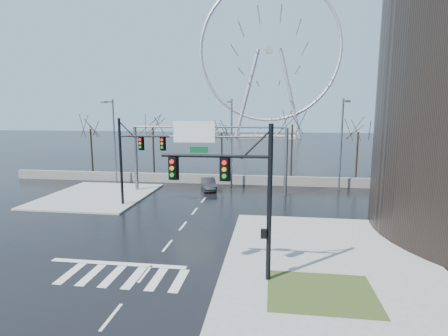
% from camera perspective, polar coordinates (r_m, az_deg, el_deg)
% --- Properties ---
extents(ground, '(260.00, 260.00, 0.00)m').
position_cam_1_polar(ground, '(23.38, -9.23, -12.41)').
color(ground, black).
rests_on(ground, ground).
extents(sidewalk_right_ext, '(12.00, 10.00, 0.15)m').
position_cam_1_polar(sidewalk_right_ext, '(24.51, 15.74, -11.42)').
color(sidewalk_right_ext, gray).
rests_on(sidewalk_right_ext, ground).
extents(sidewalk_far, '(10.00, 12.00, 0.15)m').
position_cam_1_polar(sidewalk_far, '(38.11, -19.86, -4.25)').
color(sidewalk_far, gray).
rests_on(sidewalk_far, ground).
extents(grass_strip, '(5.00, 4.00, 0.02)m').
position_cam_1_polar(grass_strip, '(18.00, 15.56, -18.97)').
color(grass_strip, '#2C3C19').
rests_on(grass_strip, sidewalk_near).
extents(barrier_wall, '(52.00, 0.50, 1.10)m').
position_cam_1_polar(barrier_wall, '(42.04, -1.26, -1.82)').
color(barrier_wall, slate).
rests_on(barrier_wall, ground).
extents(signal_mast_near, '(5.52, 0.41, 8.00)m').
position_cam_1_polar(signal_mast_near, '(17.17, 2.94, -3.21)').
color(signal_mast_near, black).
rests_on(signal_mast_near, ground).
extents(signal_mast_far, '(4.72, 0.41, 8.00)m').
position_cam_1_polar(signal_mast_far, '(32.42, -14.75, 2.27)').
color(signal_mast_far, black).
rests_on(signal_mast_far, ground).
extents(sign_gantry, '(16.36, 0.40, 7.60)m').
position_cam_1_polar(sign_gantry, '(36.53, -3.12, 3.85)').
color(sign_gantry, slate).
rests_on(sign_gantry, ground).
extents(streetlight_left, '(0.50, 2.55, 10.00)m').
position_cam_1_polar(streetlight_left, '(43.19, -17.67, 5.19)').
color(streetlight_left, slate).
rests_on(streetlight_left, ground).
extents(streetlight_mid, '(0.50, 2.55, 10.00)m').
position_cam_1_polar(streetlight_mid, '(39.27, 1.18, 5.26)').
color(streetlight_mid, slate).
rests_on(streetlight_mid, ground).
extents(streetlight_right, '(0.50, 2.55, 10.00)m').
position_cam_1_polar(streetlight_right, '(39.70, 18.72, 4.82)').
color(streetlight_right, slate).
rests_on(streetlight_right, ground).
extents(tree_far_left, '(3.50, 3.50, 7.00)m').
position_cam_1_polar(tree_far_left, '(51.13, -20.95, 5.21)').
color(tree_far_left, black).
rests_on(tree_far_left, ground).
extents(tree_left, '(3.75, 3.75, 7.50)m').
position_cam_1_polar(tree_left, '(46.98, -11.55, 5.82)').
color(tree_left, black).
rests_on(tree_left, ground).
extents(tree_center, '(3.25, 3.25, 6.50)m').
position_cam_1_polar(tree_center, '(45.85, -0.38, 4.92)').
color(tree_center, black).
rests_on(tree_center, ground).
extents(tree_right, '(3.90, 3.90, 7.80)m').
position_cam_1_polar(tree_right, '(44.38, 11.07, 5.97)').
color(tree_right, black).
rests_on(tree_right, ground).
extents(tree_far_right, '(3.40, 3.40, 6.80)m').
position_cam_1_polar(tree_far_right, '(46.05, 21.02, 4.64)').
color(tree_far_right, black).
rests_on(tree_far_right, ground).
extents(ferris_wheel, '(45.00, 6.00, 50.91)m').
position_cam_1_polar(ferris_wheel, '(117.09, 7.37, 17.70)').
color(ferris_wheel, gray).
rests_on(ferris_wheel, ground).
extents(car, '(2.52, 4.25, 1.32)m').
position_cam_1_polar(car, '(38.71, -2.53, -2.62)').
color(car, black).
rests_on(car, ground).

